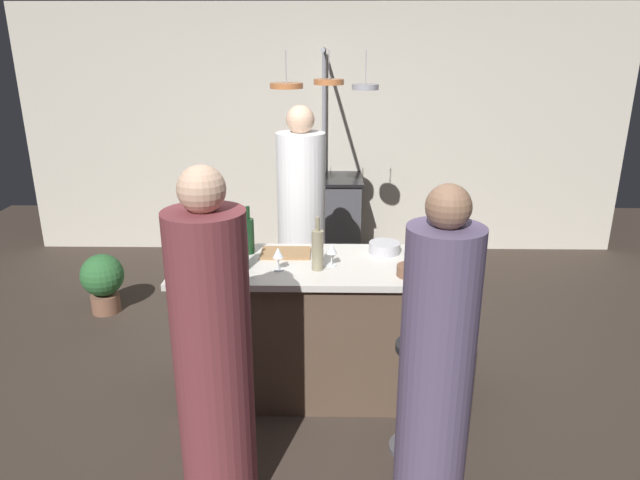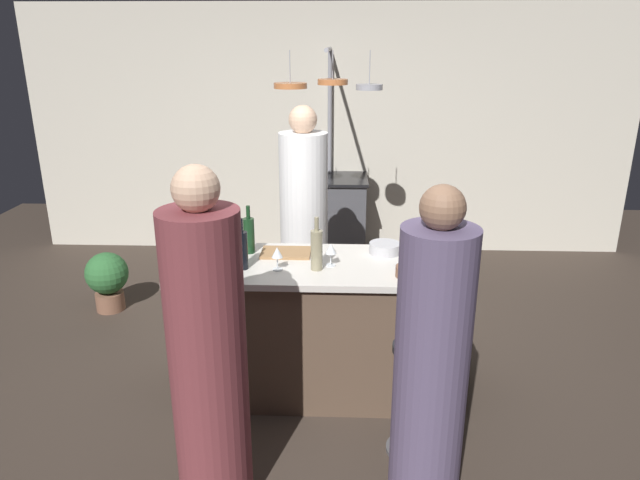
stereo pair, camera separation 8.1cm
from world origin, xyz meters
name	(u,v)px [view 2 (the right image)]	position (x,y,z in m)	size (l,w,h in m)	color
ground_plane	(319,387)	(0.00, 0.00, 0.00)	(9.00, 9.00, 0.00)	#382D26
back_wall	(330,132)	(0.00, 2.85, 1.30)	(6.40, 0.16, 2.60)	beige
kitchen_island	(319,327)	(0.00, 0.00, 0.45)	(1.80, 0.72, 0.90)	brown
stove_range	(329,219)	(0.00, 2.45, 0.45)	(0.80, 0.64, 0.89)	#47474C
chef	(304,228)	(-0.16, 0.96, 0.82)	(0.37, 0.37, 1.77)	white
bar_stool_left	(218,390)	(-0.54, -0.62, 0.38)	(0.28, 0.28, 0.68)	#4C4C51
guest_left	(208,360)	(-0.48, -1.01, 0.80)	(0.37, 0.37, 1.73)	brown
bar_stool_right	(414,394)	(0.55, -0.62, 0.38)	(0.28, 0.28, 0.68)	#4C4C51
guest_right	(431,370)	(0.56, -1.00, 0.76)	(0.35, 0.35, 1.65)	#594C6B
overhead_pot_rack	(327,105)	(-0.01, 1.93, 1.68)	(0.90, 1.36, 2.17)	gray
potted_plant	(107,278)	(-1.87, 1.12, 0.30)	(0.36, 0.36, 0.52)	brown
cutting_board	(286,253)	(-0.22, 0.15, 0.91)	(0.32, 0.22, 0.02)	#997047
pepper_mill	(422,244)	(0.65, 0.09, 1.01)	(0.05, 0.05, 0.21)	#382319
wine_bottle_red	(249,235)	(-0.46, 0.17, 1.02)	(0.07, 0.07, 0.32)	#143319
wine_bottle_white	(317,249)	(-0.01, -0.11, 1.03)	(0.07, 0.07, 0.33)	gray
wine_bottle_dark	(242,249)	(-0.46, -0.11, 1.02)	(0.07, 0.07, 0.32)	black
wine_glass_by_chef	(331,250)	(0.07, -0.04, 1.01)	(0.07, 0.07, 0.15)	silver
wine_glass_near_right_guest	(277,254)	(-0.25, -0.12, 1.01)	(0.07, 0.07, 0.15)	silver
mixing_bowl_wooden	(410,271)	(0.54, -0.20, 0.93)	(0.17, 0.17, 0.06)	brown
mixing_bowl_steel	(385,248)	(0.42, 0.19, 0.93)	(0.20, 0.20, 0.07)	#B7B7BC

